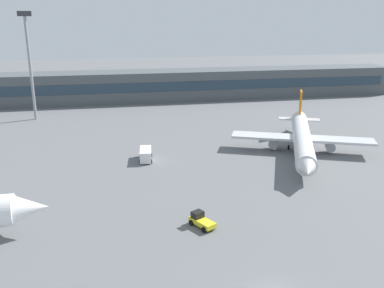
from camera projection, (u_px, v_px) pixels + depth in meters
ground_plane at (192, 160)px, 75.92m from camera, size 400.00×400.00×0.00m
terminal_building at (155, 86)px, 129.51m from camera, size 155.99×12.13×9.00m
airplane_mid at (302, 139)px, 78.77m from camera, size 26.11×36.30×9.48m
baggage_tug_yellow at (201, 220)px, 51.61m from camera, size 3.08×3.88×1.75m
service_van_white at (146, 154)px, 75.40m from camera, size 2.76×5.39×2.08m
floodlight_tower_west at (29, 59)px, 101.69m from camera, size 3.20×0.80×26.23m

